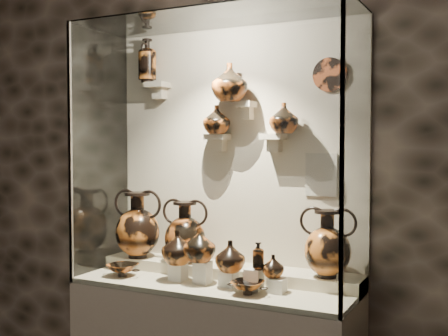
# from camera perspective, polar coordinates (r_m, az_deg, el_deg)

# --- Properties ---
(wall_back) EXTENTS (5.00, 0.02, 3.20)m
(wall_back) POSITION_cam_1_polar(r_m,az_deg,el_deg) (3.60, 1.34, 1.58)
(wall_back) COLOR black
(wall_back) RESTS_ON ground
(front_tier) EXTENTS (1.68, 0.58, 0.03)m
(front_tier) POSITION_cam_1_polar(r_m,az_deg,el_deg) (3.42, -1.00, -11.77)
(front_tier) COLOR beige
(front_tier) RESTS_ON plinth
(rear_tier) EXTENTS (1.70, 0.25, 0.10)m
(rear_tier) POSITION_cam_1_polar(r_m,az_deg,el_deg) (3.56, 0.32, -10.60)
(rear_tier) COLOR beige
(rear_tier) RESTS_ON plinth
(back_panel) EXTENTS (1.70, 0.03, 1.60)m
(back_panel) POSITION_cam_1_polar(r_m,az_deg,el_deg) (3.60, 1.31, 1.58)
(back_panel) COLOR #C0B39B
(back_panel) RESTS_ON plinth
(glass_front) EXTENTS (1.70, 0.01, 1.60)m
(glass_front) POSITION_cam_1_polar(r_m,az_deg,el_deg) (3.06, -3.57, 1.41)
(glass_front) COLOR white
(glass_front) RESTS_ON plinth
(glass_left) EXTENTS (0.01, 0.60, 1.60)m
(glass_left) POSITION_cam_1_polar(r_m,az_deg,el_deg) (3.78, -12.47, 1.57)
(glass_left) COLOR white
(glass_left) RESTS_ON plinth
(glass_right) EXTENTS (0.01, 0.60, 1.60)m
(glass_right) POSITION_cam_1_polar(r_m,az_deg,el_deg) (3.02, 13.39, 1.34)
(glass_right) COLOR white
(glass_right) RESTS_ON plinth
(glass_top) EXTENTS (1.70, 0.60, 0.01)m
(glass_top) POSITION_cam_1_polar(r_m,az_deg,el_deg) (3.40, -1.02, 15.06)
(glass_top) COLOR white
(glass_top) RESTS_ON back_panel
(frame_post_left) EXTENTS (0.02, 0.02, 1.60)m
(frame_post_left) POSITION_cam_1_polar(r_m,az_deg,el_deg) (3.55, -15.33, 1.48)
(frame_post_left) COLOR gray
(frame_post_left) RESTS_ON plinth
(frame_post_right) EXTENTS (0.02, 0.02, 1.60)m
(frame_post_right) POSITION_cam_1_polar(r_m,az_deg,el_deg) (2.74, 11.90, 1.24)
(frame_post_right) COLOR gray
(frame_post_right) RESTS_ON plinth
(pedestal_a) EXTENTS (0.09, 0.09, 0.10)m
(pedestal_a) POSITION_cam_1_polar(r_m,az_deg,el_deg) (3.47, -4.67, -10.47)
(pedestal_a) COLOR silver
(pedestal_a) RESTS_ON front_tier
(pedestal_b) EXTENTS (0.09, 0.09, 0.13)m
(pedestal_b) POSITION_cam_1_polar(r_m,az_deg,el_deg) (3.38, -2.16, -10.54)
(pedestal_b) COLOR silver
(pedestal_b) RESTS_ON front_tier
(pedestal_c) EXTENTS (0.09, 0.09, 0.09)m
(pedestal_c) POSITION_cam_1_polar(r_m,az_deg,el_deg) (3.31, 0.47, -11.18)
(pedestal_c) COLOR silver
(pedestal_c) RESTS_ON front_tier
(pedestal_d) EXTENTS (0.09, 0.09, 0.12)m
(pedestal_d) POSITION_cam_1_polar(r_m,az_deg,el_deg) (3.24, 3.07, -11.21)
(pedestal_d) COLOR silver
(pedestal_d) RESTS_ON front_tier
(pedestal_e) EXTENTS (0.09, 0.09, 0.08)m
(pedestal_e) POSITION_cam_1_polar(r_m,az_deg,el_deg) (3.19, 5.42, -11.79)
(pedestal_e) COLOR silver
(pedestal_e) RESTS_ON front_tier
(bracket_ul) EXTENTS (0.14, 0.12, 0.04)m
(bracket_ul) POSITION_cam_1_polar(r_m,az_deg,el_deg) (3.82, -6.75, 8.38)
(bracket_ul) COLOR #C0B39B
(bracket_ul) RESTS_ON back_panel
(bracket_ca) EXTENTS (0.14, 0.12, 0.04)m
(bracket_ca) POSITION_cam_1_polar(r_m,az_deg,el_deg) (3.57, -0.66, 3.18)
(bracket_ca) COLOR #C0B39B
(bracket_ca) RESTS_ON back_panel
(bracket_cb) EXTENTS (0.10, 0.12, 0.04)m
(bracket_cb) POSITION_cam_1_polar(r_m,az_deg,el_deg) (3.49, 2.28, 6.47)
(bracket_cb) COLOR #C0B39B
(bracket_cb) RESTS_ON back_panel
(bracket_cc) EXTENTS (0.14, 0.12, 0.04)m
(bracket_cc) POSITION_cam_1_polar(r_m,az_deg,el_deg) (3.42, 5.03, 3.20)
(bracket_cc) COLOR #C0B39B
(bracket_cc) RESTS_ON back_panel
(amphora_left) EXTENTS (0.42, 0.42, 0.44)m
(amphora_left) POSITION_cam_1_polar(r_m,az_deg,el_deg) (3.78, -8.76, -5.71)
(amphora_left) COLOR #AE5B21
(amphora_left) RESTS_ON rear_tier
(amphora_mid) EXTENTS (0.36, 0.36, 0.39)m
(amphora_mid) POSITION_cam_1_polar(r_m,az_deg,el_deg) (3.61, -3.97, -6.46)
(amphora_mid) COLOR #9E4B1B
(amphora_mid) RESTS_ON rear_tier
(amphora_right) EXTENTS (0.36, 0.36, 0.39)m
(amphora_right) POSITION_cam_1_polar(r_m,az_deg,el_deg) (3.25, 10.45, -7.55)
(amphora_right) COLOR #AE5B21
(amphora_right) RESTS_ON rear_tier
(jug_a) EXTENTS (0.20, 0.20, 0.20)m
(jug_a) POSITION_cam_1_polar(r_m,az_deg,el_deg) (3.42, -4.70, -8.05)
(jug_a) COLOR #AE5B21
(jug_a) RESTS_ON pedestal_a
(jug_b) EXTENTS (0.19, 0.19, 0.20)m
(jug_b) POSITION_cam_1_polar(r_m,az_deg,el_deg) (3.34, -2.48, -7.80)
(jug_b) COLOR #9E4B1B
(jug_b) RESTS_ON pedestal_b
(jug_c) EXTENTS (0.21, 0.21, 0.18)m
(jug_c) POSITION_cam_1_polar(r_m,az_deg,el_deg) (3.26, 0.66, -8.95)
(jug_c) COLOR #AE5B21
(jug_c) RESTS_ON pedestal_c
(jug_e) EXTENTS (0.15, 0.15, 0.13)m
(jug_e) POSITION_cam_1_polar(r_m,az_deg,el_deg) (3.19, 5.03, -9.90)
(jug_e) COLOR #AE5B21
(jug_e) RESTS_ON pedestal_e
(lekythos_small) EXTENTS (0.09, 0.09, 0.18)m
(lekythos_small) POSITION_cam_1_polar(r_m,az_deg,el_deg) (3.18, 3.52, -8.74)
(lekythos_small) COLOR #9E4B1B
(lekythos_small) RESTS_ON pedestal_d
(kylix_left) EXTENTS (0.24, 0.21, 0.09)m
(kylix_left) POSITION_cam_1_polar(r_m,az_deg,el_deg) (3.61, -10.24, -10.03)
(kylix_left) COLOR #9E4B1B
(kylix_left) RESTS_ON front_tier
(kylix_right) EXTENTS (0.29, 0.27, 0.09)m
(kylix_right) POSITION_cam_1_polar(r_m,az_deg,el_deg) (3.15, 2.43, -11.90)
(kylix_right) COLOR #AE5B21
(kylix_right) RESTS_ON front_tier
(lekythos_tall) EXTENTS (0.17, 0.17, 0.33)m
(lekythos_tall) POSITION_cam_1_polar(r_m,az_deg,el_deg) (3.87, -7.78, 11.02)
(lekythos_tall) COLOR #AE5B21
(lekythos_tall) RESTS_ON bracket_ul
(ovoid_vase_a) EXTENTS (0.17, 0.17, 0.18)m
(ovoid_vase_a) POSITION_cam_1_polar(r_m,az_deg,el_deg) (3.54, -0.74, 4.93)
(ovoid_vase_a) COLOR #9E4B1B
(ovoid_vase_a) RESTS_ON bracket_ca
(ovoid_vase_b) EXTENTS (0.28, 0.28, 0.23)m
(ovoid_vase_b) POSITION_cam_1_polar(r_m,az_deg,el_deg) (3.49, 0.58, 8.71)
(ovoid_vase_b) COLOR #9E4B1B
(ovoid_vase_b) RESTS_ON bracket_cb
(ovoid_vase_c) EXTENTS (0.19, 0.19, 0.18)m
(ovoid_vase_c) POSITION_cam_1_polar(r_m,az_deg,el_deg) (3.36, 6.12, 5.07)
(ovoid_vase_c) COLOR #9E4B1B
(ovoid_vase_c) RESTS_ON bracket_cc
(wall_plate) EXTENTS (0.20, 0.02, 0.20)m
(wall_plate) POSITION_cam_1_polar(r_m,az_deg,el_deg) (3.38, 10.68, 9.30)
(wall_plate) COLOR #B14B22
(wall_plate) RESTS_ON back_panel
(info_placard) EXTENTS (0.19, 0.01, 0.26)m
(info_placard) POSITION_cam_1_polar(r_m,az_deg,el_deg) (3.38, 9.85, -0.68)
(info_placard) COLOR beige
(info_placard) RESTS_ON back_panel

